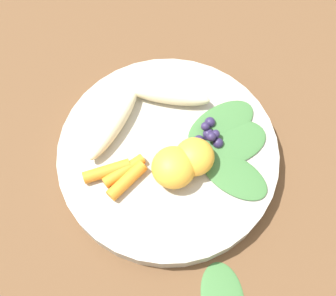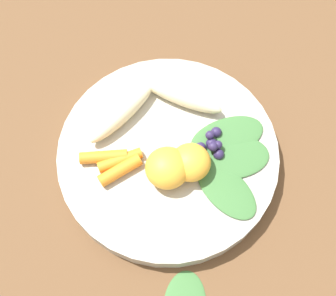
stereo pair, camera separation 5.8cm
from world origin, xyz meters
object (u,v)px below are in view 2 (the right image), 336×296
object	(u,v)px
banana_peeled_left	(120,114)
banana_peeled_right	(181,95)
orange_segment_near	(190,163)
bowl	(168,155)

from	to	relation	value
banana_peeled_left	banana_peeled_right	distance (m)	0.08
banana_peeled_right	banana_peeled_left	bearing A→B (deg)	43.61
banana_peeled_left	banana_peeled_right	bearing A→B (deg)	151.33
banana_peeled_left	orange_segment_near	world-z (taller)	orange_segment_near
bowl	banana_peeled_right	bearing A→B (deg)	-153.18
banana_peeled_right	orange_segment_near	distance (m)	0.10
bowl	orange_segment_near	distance (m)	0.05
banana_peeled_left	orange_segment_near	xyz separation A→B (m)	(-0.00, 0.11, 0.01)
bowl	banana_peeled_left	distance (m)	0.08
bowl	orange_segment_near	size ratio (longest dim) A/B	5.72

